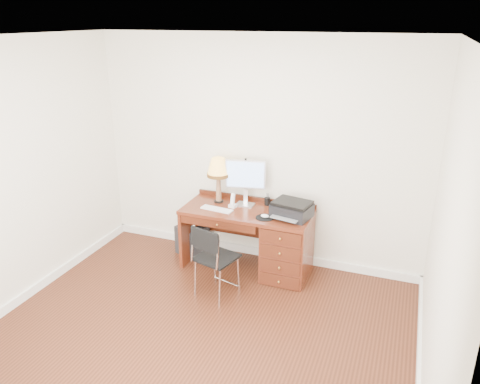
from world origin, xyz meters
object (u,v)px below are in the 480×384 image
at_px(monitor, 246,177).
at_px(phone, 233,203).
at_px(printer, 292,209).
at_px(leg_lamp, 218,170).
at_px(desk, 273,240).
at_px(chair, 214,255).
at_px(equipment_box, 192,239).

distance_m(monitor, phone, 0.34).
bearing_deg(printer, leg_lamp, -176.01).
bearing_deg(printer, desk, -171.66).
bearing_deg(chair, printer, 62.53).
distance_m(monitor, leg_lamp, 0.34).
distance_m(printer, equipment_box, 1.47).
bearing_deg(desk, monitor, 158.68).
relative_size(leg_lamp, phone, 3.21).
bearing_deg(printer, phone, -170.61).
bearing_deg(monitor, desk, -32.26).
relative_size(monitor, phone, 3.19).
bearing_deg(desk, phone, 178.43).
bearing_deg(chair, leg_lamp, 124.44).
distance_m(leg_lamp, phone, 0.43).
bearing_deg(leg_lamp, monitor, 7.43).
distance_m(desk, leg_lamp, 1.04).
height_order(phone, chair, phone).
bearing_deg(desk, leg_lamp, 171.34).
height_order(printer, equipment_box, printer).
bearing_deg(chair, phone, 110.69).
relative_size(desk, chair, 1.80).
height_order(desk, chair, chair).
height_order(monitor, printer, monitor).
height_order(monitor, leg_lamp, leg_lamp).
xyz_separation_m(printer, equipment_box, (-1.31, 0.11, -0.65)).
xyz_separation_m(monitor, chair, (-0.04, -0.87, -0.59)).
relative_size(monitor, chair, 0.66).
bearing_deg(equipment_box, phone, 16.76).
distance_m(phone, chair, 0.79).
distance_m(desk, equipment_box, 1.13).
relative_size(desk, monitor, 2.74).
height_order(monitor, chair, monitor).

